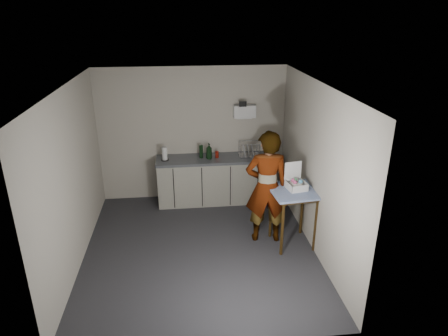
{
  "coord_description": "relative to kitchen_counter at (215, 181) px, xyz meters",
  "views": [
    {
      "loc": [
        -0.22,
        -5.45,
        3.59
      ],
      "look_at": [
        0.44,
        0.45,
        1.19
      ],
      "focal_mm": 32.0,
      "sensor_mm": 36.0,
      "label": 1
    }
  ],
  "objects": [
    {
      "name": "soap_bottle",
      "position": [
        -0.11,
        -0.04,
        0.64
      ],
      "size": [
        0.14,
        0.14,
        0.31
      ],
      "primitive_type": "imported",
      "rotation": [
        0.0,
        0.0,
        0.22
      ],
      "color": "black",
      "rests_on": "kitchen_counter"
    },
    {
      "name": "standing_man",
      "position": [
        0.69,
        -1.51,
        0.51
      ],
      "size": [
        0.72,
        0.51,
        1.88
      ],
      "primitive_type": "imported",
      "rotation": [
        0.0,
        0.0,
        3.06
      ],
      "color": "#B2A593",
      "rests_on": "ground"
    },
    {
      "name": "wall_shelf",
      "position": [
        0.6,
        0.22,
        1.32
      ],
      "size": [
        0.42,
        0.18,
        0.37
      ],
      "color": "white",
      "rests_on": "ground"
    },
    {
      "name": "dish_rack",
      "position": [
        0.67,
        0.04,
        0.55
      ],
      "size": [
        0.39,
        0.3,
        0.28
      ],
      "color": "silver",
      "rests_on": "kitchen_counter"
    },
    {
      "name": "soda_can",
      "position": [
        0.05,
        0.01,
        0.55
      ],
      "size": [
        0.07,
        0.07,
        0.12
      ],
      "primitive_type": "cylinder",
      "color": "red",
      "rests_on": "kitchen_counter"
    },
    {
      "name": "wall_back",
      "position": [
        -0.4,
        0.29,
        0.87
      ],
      "size": [
        3.6,
        0.02,
        2.6
      ],
      "primitive_type": "cube",
      "color": "beige",
      "rests_on": "ground"
    },
    {
      "name": "kitchen_counter",
      "position": [
        0.0,
        0.0,
        0.0
      ],
      "size": [
        2.24,
        0.62,
        0.91
      ],
      "color": "black",
      "rests_on": "ground"
    },
    {
      "name": "bakery_box",
      "position": [
        1.12,
        -1.65,
        0.62
      ],
      "size": [
        0.33,
        0.34,
        0.4
      ],
      "rotation": [
        0.0,
        0.0,
        0.19
      ],
      "color": "white",
      "rests_on": "side_table"
    },
    {
      "name": "ground",
      "position": [
        -0.4,
        -1.7,
        -0.43
      ],
      "size": [
        4.0,
        4.0,
        0.0
      ],
      "primitive_type": "plane",
      "color": "#2A2A2F",
      "rests_on": "ground"
    },
    {
      "name": "ceiling",
      "position": [
        -0.4,
        -1.7,
        2.17
      ],
      "size": [
        3.6,
        4.0,
        0.01
      ],
      "primitive_type": "cube",
      "color": "silver",
      "rests_on": "wall_back"
    },
    {
      "name": "side_table",
      "position": [
        1.1,
        -1.69,
        0.41
      ],
      "size": [
        0.81,
        0.81,
        0.96
      ],
      "rotation": [
        0.0,
        0.0,
        0.1
      ],
      "color": "#3E280E",
      "rests_on": "ground"
    },
    {
      "name": "wall_left",
      "position": [
        -2.19,
        -1.7,
        0.87
      ],
      "size": [
        0.02,
        4.0,
        2.6
      ],
      "primitive_type": "cube",
      "color": "beige",
      "rests_on": "ground"
    },
    {
      "name": "paper_towel",
      "position": [
        -0.94,
        -0.03,
        0.6
      ],
      "size": [
        0.14,
        0.14,
        0.26
      ],
      "color": "black",
      "rests_on": "kitchen_counter"
    },
    {
      "name": "wall_right",
      "position": [
        1.39,
        -1.7,
        0.87
      ],
      "size": [
        0.02,
        4.0,
        2.6
      ],
      "primitive_type": "cube",
      "color": "beige",
      "rests_on": "ground"
    },
    {
      "name": "dark_bottle",
      "position": [
        -0.26,
        0.03,
        0.61
      ],
      "size": [
        0.07,
        0.07,
        0.25
      ],
      "primitive_type": "cylinder",
      "color": "black",
      "rests_on": "kitchen_counter"
    }
  ]
}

